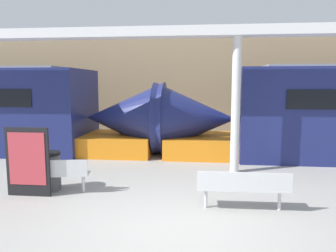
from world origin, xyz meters
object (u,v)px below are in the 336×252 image
(poster_board, at_px, (28,162))
(support_column_near, at_px, (236,106))
(bench_near, at_px, (243,186))
(trash_bin, at_px, (48,171))
(bench_far, at_px, (58,172))

(poster_board, height_order, support_column_near, support_column_near)
(bench_near, bearing_deg, support_column_near, 87.05)
(trash_bin, height_order, poster_board, poster_board)
(bench_near, xyz_separation_m, poster_board, (-4.79, 0.37, 0.30))
(trash_bin, bearing_deg, support_column_near, 24.58)
(bench_near, distance_m, trash_bin, 4.62)
(poster_board, xyz_separation_m, support_column_near, (4.89, 2.58, 1.13))
(bench_near, relative_size, poster_board, 1.18)
(trash_bin, bearing_deg, bench_near, -10.32)
(bench_near, distance_m, poster_board, 4.81)
(bench_far, height_order, support_column_near, support_column_near)
(poster_board, bearing_deg, bench_far, 22.04)
(support_column_near, bearing_deg, bench_far, -151.37)
(bench_near, xyz_separation_m, support_column_near, (0.10, 2.95, 1.43))
(trash_bin, relative_size, poster_board, 0.58)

